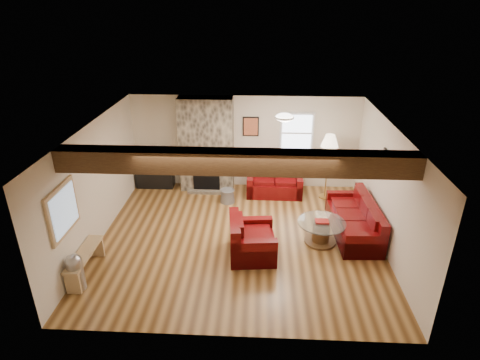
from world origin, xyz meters
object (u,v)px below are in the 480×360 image
object	(u,v)px
sofa_three	(354,218)
floor_lamp	(330,144)
loveseat	(275,181)
television	(154,162)
armchair_red	(252,237)
tv_cabinet	(156,178)
coffee_table	(321,232)

from	to	relation	value
sofa_three	floor_lamp	xyz separation A→B (m)	(-0.36, 1.75, 1.07)
loveseat	floor_lamp	distance (m)	1.71
television	sofa_three	bearing A→B (deg)	-23.84
sofa_three	loveseat	world-z (taller)	sofa_three
armchair_red	floor_lamp	size ratio (longest dim) A/B	0.60
sofa_three	loveseat	size ratio (longest dim) A/B	1.40
tv_cabinet	television	bearing A→B (deg)	0.00
floor_lamp	tv_cabinet	bearing A→B (deg)	174.64
loveseat	armchair_red	size ratio (longest dim) A/B	1.40
loveseat	floor_lamp	size ratio (longest dim) A/B	0.84
coffee_table	sofa_three	bearing A→B (deg)	27.16
loveseat	television	distance (m)	3.28
loveseat	tv_cabinet	size ratio (longest dim) A/B	1.44
coffee_table	tv_cabinet	size ratio (longest dim) A/B	1.01
television	floor_lamp	world-z (taller)	floor_lamp
sofa_three	television	distance (m)	5.40
sofa_three	coffee_table	bearing A→B (deg)	-65.34
television	loveseat	bearing A→B (deg)	-5.27
loveseat	tv_cabinet	distance (m)	3.27
loveseat	sofa_three	bearing A→B (deg)	-47.50
sofa_three	television	size ratio (longest dim) A/B	2.54
loveseat	tv_cabinet	world-z (taller)	loveseat
sofa_three	coffee_table	xyz separation A→B (m)	(-0.75, -0.39, -0.14)
floor_lamp	loveseat	bearing A→B (deg)	174.41
sofa_three	coffee_table	world-z (taller)	sofa_three
sofa_three	armchair_red	xyz separation A→B (m)	(-2.20, -0.91, 0.02)
tv_cabinet	sofa_three	bearing A→B (deg)	-23.84
loveseat	armchair_red	distance (m)	2.84
armchair_red	tv_cabinet	distance (m)	4.13
tv_cabinet	television	xyz separation A→B (m)	(0.00, 0.00, 0.48)
loveseat	floor_lamp	world-z (taller)	floor_lamp
coffee_table	television	world-z (taller)	television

